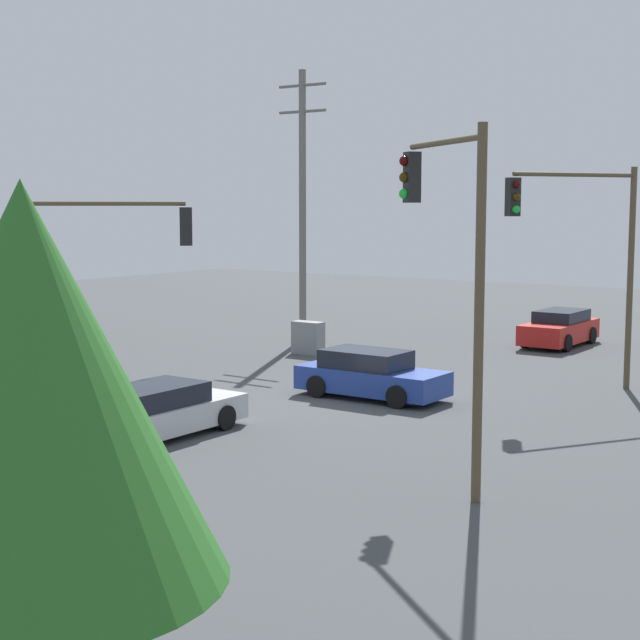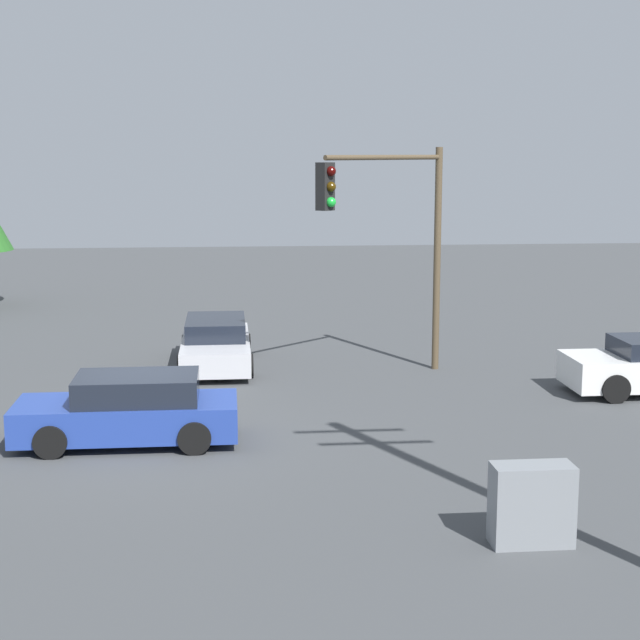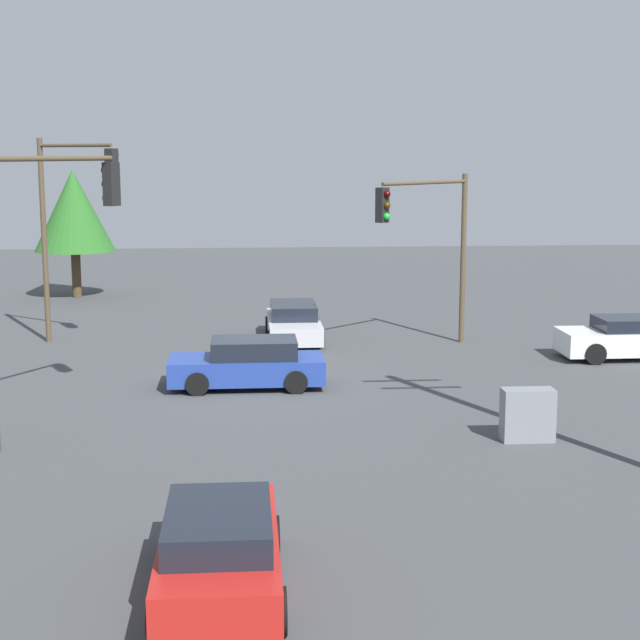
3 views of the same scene
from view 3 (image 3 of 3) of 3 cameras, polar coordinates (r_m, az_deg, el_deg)
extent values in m
plane|color=#424447|center=(27.22, -3.68, -3.86)|extent=(80.00, 80.00, 0.00)
cube|color=red|center=(14.76, -5.87, -13.58)|extent=(1.71, 4.20, 0.75)
cube|color=black|center=(14.34, -5.93, -11.73)|extent=(1.50, 2.31, 0.44)
cylinder|color=black|center=(16.10, -8.70, -12.50)|extent=(0.22, 0.65, 0.65)
cylinder|color=black|center=(16.05, -2.78, -12.46)|extent=(0.22, 0.65, 0.65)
cylinder|color=black|center=(13.73, -9.52, -16.61)|extent=(0.22, 0.65, 0.65)
cylinder|color=black|center=(13.68, -2.44, -16.58)|extent=(0.22, 0.65, 0.65)
cube|color=silver|center=(33.69, -1.54, -0.38)|extent=(1.74, 4.47, 0.61)
cube|color=black|center=(33.82, -1.57, 0.58)|extent=(1.53, 2.46, 0.47)
cylinder|color=black|center=(32.42, 0.05, -1.08)|extent=(0.22, 0.61, 0.61)
cylinder|color=black|center=(32.33, -2.88, -1.13)|extent=(0.22, 0.61, 0.61)
cylinder|color=black|center=(35.14, -0.31, -0.24)|extent=(0.22, 0.61, 0.61)
cylinder|color=black|center=(35.06, -3.01, -0.28)|extent=(0.22, 0.61, 0.61)
cube|color=#233D93|center=(27.00, -4.29, -2.87)|extent=(4.24, 1.72, 0.67)
cube|color=black|center=(26.88, -3.86, -1.64)|extent=(2.33, 1.51, 0.51)
cylinder|color=black|center=(26.28, -7.15, -3.70)|extent=(0.63, 0.22, 0.63)
cylinder|color=black|center=(27.87, -7.00, -2.93)|extent=(0.63, 0.22, 0.63)
cylinder|color=black|center=(26.29, -1.41, -3.63)|extent=(0.63, 0.22, 0.63)
cylinder|color=black|center=(27.87, -1.59, -2.86)|extent=(0.63, 0.22, 0.63)
cube|color=silver|center=(32.17, 17.40, -1.19)|extent=(4.17, 1.75, 0.72)
cube|color=black|center=(32.15, 17.79, -0.19)|extent=(2.29, 1.54, 0.40)
cylinder|color=black|center=(30.99, 15.72, -1.91)|extent=(0.66, 0.22, 0.66)
cylinder|color=black|center=(32.52, 14.72, -1.33)|extent=(0.66, 0.22, 0.66)
cylinder|color=brown|center=(34.27, -15.75, 4.42)|extent=(0.18, 0.18, 6.86)
cylinder|color=brown|center=(32.90, -14.11, 9.83)|extent=(2.67, 2.15, 0.12)
cube|color=black|center=(31.69, -12.03, 8.79)|extent=(0.44, 0.43, 1.05)
sphere|color=#360503|center=(31.81, -11.82, 9.41)|extent=(0.22, 0.22, 0.22)
sphere|color=#392605|center=(31.81, -11.80, 8.80)|extent=(0.22, 0.22, 0.22)
sphere|color=green|center=(31.82, -11.78, 8.20)|extent=(0.22, 0.22, 0.22)
cylinder|color=brown|center=(22.99, -15.41, 9.04)|extent=(2.29, 3.54, 0.12)
cube|color=black|center=(24.55, -12.04, 7.74)|extent=(0.42, 0.44, 1.05)
sphere|color=#360503|center=(24.65, -12.38, 8.51)|extent=(0.22, 0.22, 0.22)
sphere|color=#392605|center=(24.66, -12.36, 7.73)|extent=(0.22, 0.22, 0.22)
sphere|color=green|center=(24.67, -12.33, 6.95)|extent=(0.22, 0.22, 0.22)
cylinder|color=brown|center=(33.34, 8.32, 3.53)|extent=(0.18, 0.18, 5.69)
cylinder|color=brown|center=(31.42, 6.18, 7.95)|extent=(3.25, 3.00, 0.12)
cube|color=black|center=(29.75, 3.65, 6.69)|extent=(0.44, 0.44, 1.05)
sphere|color=#360503|center=(29.63, 3.91, 7.32)|extent=(0.22, 0.22, 0.22)
sphere|color=#392605|center=(29.64, 3.91, 6.67)|extent=(0.22, 0.22, 0.22)
sphere|color=green|center=(29.66, 3.90, 6.03)|extent=(0.22, 0.22, 0.22)
cube|color=gray|center=(22.48, 11.99, -5.42)|extent=(1.16, 0.53, 1.19)
cylinder|color=#4C3823|center=(44.91, -13.99, 2.61)|extent=(0.41, 0.41, 2.08)
cone|color=#286623|center=(44.66, -14.14, 6.20)|extent=(3.52, 3.52, 3.56)
camera|label=1|loc=(51.45, -20.93, 8.03)|focal=55.00mm
camera|label=2|loc=(8.10, 9.90, 3.69)|focal=55.00mm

